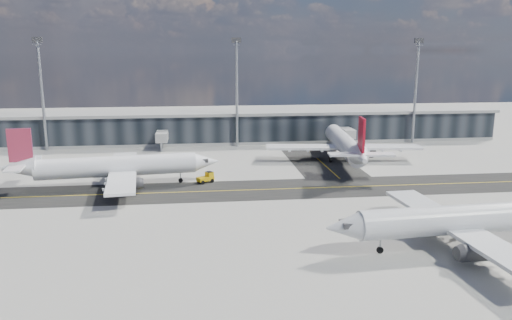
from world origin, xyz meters
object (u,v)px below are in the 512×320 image
object	(u,v)px
service_van	(345,143)
airliner_near	(469,219)
airliner_af	(114,167)
airliner_redtail	(345,144)
baggage_tug	(207,177)

from	to	relation	value
service_van	airliner_near	bearing A→B (deg)	-87.66
airliner_af	service_van	size ratio (longest dim) A/B	6.50
airliner_redtail	airliner_af	bearing A→B (deg)	-156.06
airliner_near	service_van	size ratio (longest dim) A/B	6.40
baggage_tug	service_van	bearing A→B (deg)	99.17
airliner_redtail	baggage_tug	distance (m)	35.87
airliner_redtail	baggage_tug	bearing A→B (deg)	-148.74
baggage_tug	service_van	distance (m)	50.76
airliner_near	baggage_tug	size ratio (longest dim) A/B	10.77
airliner_af	service_van	world-z (taller)	airliner_af
service_van	baggage_tug	bearing A→B (deg)	-132.79
airliner_near	service_van	world-z (taller)	airliner_near
airliner_af	airliner_near	xyz separation A→B (m)	(51.38, -36.50, -0.06)
baggage_tug	airliner_af	bearing A→B (deg)	-119.75
baggage_tug	airliner_redtail	bearing A→B (deg)	82.56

